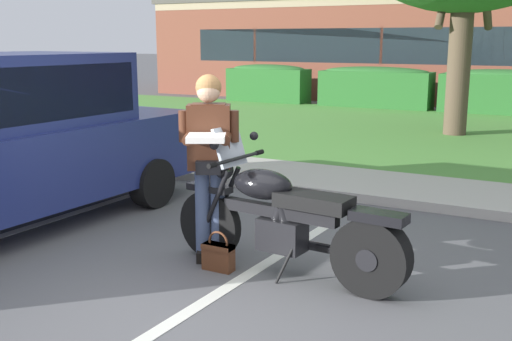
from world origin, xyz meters
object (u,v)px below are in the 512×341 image
motorcycle (293,222)px  hedge_left (268,83)px  rider_person (209,153)px  hedge_center_left (375,87)px  hedge_center_right (504,91)px  handbag (218,254)px

motorcycle → hedge_left: (-7.00, 13.09, 0.16)m
rider_person → hedge_center_left: rider_person is taller
motorcycle → hedge_center_right: motorcycle is taller
motorcycle → hedge_center_right: size_ratio=0.68×
motorcycle → hedge_left: bearing=118.1°
handbag → hedge_center_right: bearing=86.8°
hedge_center_left → hedge_center_right: bearing=0.0°
motorcycle → hedge_center_left: (-3.45, 13.09, 0.16)m
hedge_center_left → hedge_center_right: size_ratio=1.00×
handbag → hedge_center_left: size_ratio=0.11×
rider_person → hedge_center_left: 13.35m
rider_person → handbag: bearing=-43.1°
hedge_center_left → hedge_center_right: 3.55m
rider_person → hedge_center_right: 13.12m
motorcycle → hedge_center_left: size_ratio=0.68×
motorcycle → hedge_left: 14.85m
rider_person → handbag: size_ratio=4.74×
hedge_left → hedge_center_right: 7.10m
handbag → rider_person: bearing=136.9°
hedge_center_left → rider_person: bearing=-78.7°
handbag → hedge_center_left: (-2.82, 13.27, 0.51)m
hedge_left → hedge_center_right: bearing=0.0°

